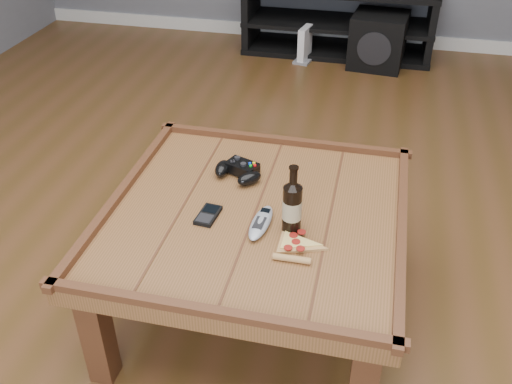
% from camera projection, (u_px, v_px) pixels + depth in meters
% --- Properties ---
extents(ground, '(6.00, 6.00, 0.00)m').
position_uv_depth(ground, '(255.00, 306.00, 2.19)').
color(ground, '#4E3316').
rests_on(ground, ground).
extents(baseboard, '(5.00, 0.02, 0.10)m').
position_uv_depth(baseboard, '(339.00, 36.00, 4.56)').
color(baseboard, silver).
rests_on(baseboard, ground).
extents(coffee_table, '(1.03, 1.03, 0.48)m').
position_uv_depth(coffee_table, '(255.00, 226.00, 1.97)').
color(coffee_table, brown).
rests_on(coffee_table, ground).
extents(media_console, '(1.40, 0.45, 0.50)m').
position_uv_depth(media_console, '(338.00, 21.00, 4.26)').
color(media_console, black).
rests_on(media_console, ground).
extents(beer_bottle, '(0.06, 0.06, 0.24)m').
position_uv_depth(beer_bottle, '(292.00, 205.00, 1.80)').
color(beer_bottle, black).
rests_on(beer_bottle, coffee_table).
extents(game_controller, '(0.19, 0.17, 0.05)m').
position_uv_depth(game_controller, '(238.00, 171.00, 2.10)').
color(game_controller, black).
rests_on(game_controller, coffee_table).
extents(pizza_slice, '(0.13, 0.21, 0.02)m').
position_uv_depth(pizza_slice, '(295.00, 246.00, 1.77)').
color(pizza_slice, tan).
rests_on(pizza_slice, coffee_table).
extents(smartphone, '(0.07, 0.12, 0.02)m').
position_uv_depth(smartphone, '(208.00, 215.00, 1.91)').
color(smartphone, black).
rests_on(smartphone, coffee_table).
extents(remote_control, '(0.07, 0.20, 0.03)m').
position_uv_depth(remote_control, '(261.00, 223.00, 1.86)').
color(remote_control, '#91969E').
rests_on(remote_control, coffee_table).
extents(subwoofer, '(0.41, 0.41, 0.37)m').
position_uv_depth(subwoofer, '(378.00, 40.00, 4.08)').
color(subwoofer, black).
rests_on(subwoofer, ground).
extents(game_console, '(0.15, 0.22, 0.25)m').
position_uv_depth(game_console, '(305.00, 46.00, 4.19)').
color(game_console, gray).
rests_on(game_console, ground).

